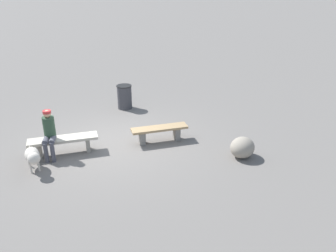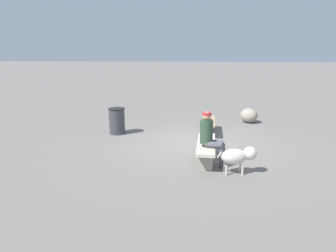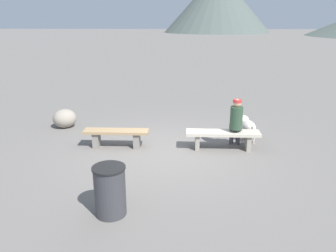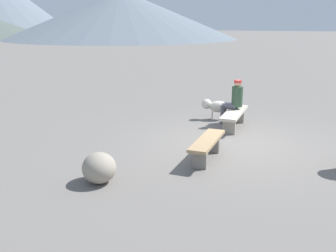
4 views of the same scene
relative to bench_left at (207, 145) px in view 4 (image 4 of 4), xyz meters
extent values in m
cube|color=slate|center=(1.26, -0.30, -0.35)|extent=(210.00, 210.00, 0.06)
cube|color=gray|center=(-0.52, 0.00, -0.12)|extent=(0.15, 0.29, 0.39)
cube|color=gray|center=(0.52, 0.00, -0.12)|extent=(0.15, 0.29, 0.39)
cube|color=#A3845B|center=(0.00, 0.00, 0.10)|extent=(1.64, 0.39, 0.07)
cube|color=gray|center=(2.05, -0.03, -0.12)|extent=(0.11, 0.33, 0.39)
cube|color=gray|center=(3.31, -0.04, -0.12)|extent=(0.11, 0.33, 0.39)
cube|color=beige|center=(2.68, -0.03, 0.11)|extent=(1.83, 0.44, 0.08)
cylinder|color=#2D4733|center=(2.99, -0.03, 0.51)|extent=(0.30, 0.30, 0.56)
sphere|color=#D8A87F|center=(2.99, -0.03, 0.88)|extent=(0.20, 0.20, 0.20)
cylinder|color=red|center=(2.99, -0.03, 0.93)|extent=(0.21, 0.21, 0.07)
cylinder|color=#4C4C56|center=(3.10, 0.14, 0.22)|extent=(0.21, 0.41, 0.15)
cylinder|color=#4C4C56|center=(3.13, 0.34, -0.05)|extent=(0.11, 0.11, 0.54)
cylinder|color=#4C4C56|center=(2.93, 0.17, 0.22)|extent=(0.21, 0.41, 0.15)
cylinder|color=#4C4C56|center=(2.96, 0.36, -0.05)|extent=(0.11, 0.11, 0.54)
ellipsoid|color=beige|center=(3.43, 0.59, 0.08)|extent=(0.45, 0.62, 0.34)
sphere|color=beige|center=(3.36, 0.94, 0.15)|extent=(0.30, 0.30, 0.30)
cylinder|color=beige|center=(3.30, 0.75, -0.21)|extent=(0.04, 0.04, 0.22)
cylinder|color=beige|center=(3.49, 0.79, -0.21)|extent=(0.04, 0.04, 0.22)
cylinder|color=beige|center=(3.38, 0.39, -0.21)|extent=(0.04, 0.04, 0.22)
cylinder|color=beige|center=(3.56, 0.43, -0.21)|extent=(0.04, 0.04, 0.22)
cylinder|color=beige|center=(3.50, 0.27, 0.13)|extent=(0.06, 0.12, 0.15)
ellipsoid|color=gray|center=(-1.86, 1.53, -0.04)|extent=(0.91, 0.89, 0.56)
cone|color=slate|center=(49.53, 27.83, 3.46)|extent=(37.07, 37.07, 7.57)
camera|label=1|loc=(2.32, 8.64, 4.11)|focal=36.32mm
camera|label=2|loc=(9.76, 0.05, 2.26)|focal=31.72mm
camera|label=3|loc=(1.65, -7.80, 2.81)|focal=35.21mm
camera|label=4|loc=(-7.50, -1.98, 2.56)|focal=40.88mm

